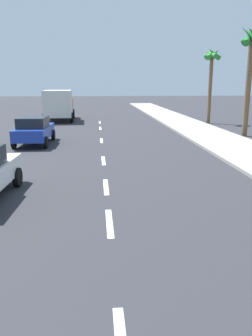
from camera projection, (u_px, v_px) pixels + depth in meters
name	position (u px, v px, depth m)	size (l,w,h in m)	color
ground_plane	(103.00, 155.00, 16.51)	(160.00, 160.00, 0.00)	#2D2D33
sidewalk_strip	(230.00, 144.00, 19.03)	(3.60, 80.00, 0.14)	#9E998E
lane_stripe_3	(109.00, 223.00, 8.51)	(0.16, 1.80, 0.01)	white
lane_stripe_4	(106.00, 187.00, 11.47)	(0.16, 1.80, 0.01)	white
lane_stripe_5	(103.00, 161.00, 15.35)	(0.16, 1.80, 0.01)	white
lane_stripe_6	(101.00, 141.00, 20.74)	(0.16, 1.80, 0.01)	white
lane_stripe_7	(100.00, 128.00, 26.43)	(0.16, 1.80, 0.01)	white
lane_stripe_8	(100.00, 122.00, 30.40)	(0.16, 1.80, 0.01)	white
parked_car_blue	(34.00, 130.00, 19.34)	(1.96, 4.08, 1.57)	#1E389E
delivery_truck	(59.00, 104.00, 31.53)	(2.83, 6.31, 2.80)	maroon
palm_tree_far	(251.00, 54.00, 21.31)	(1.71, 1.88, 7.06)	brown
palm_tree_distant	(211.00, 64.00, 28.57)	(1.59, 1.81, 6.46)	brown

